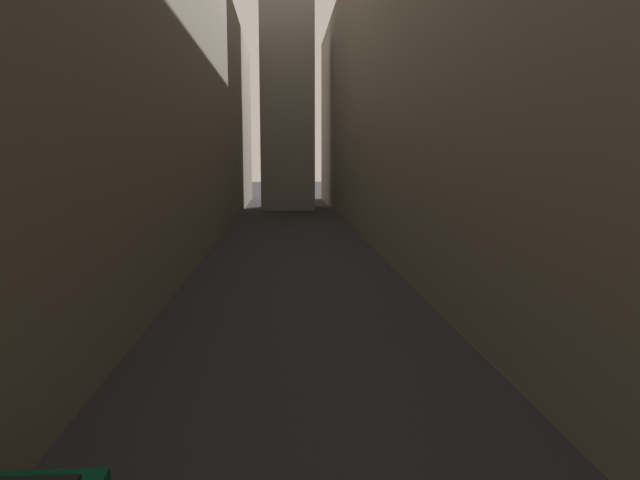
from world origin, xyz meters
TOP-DOWN VIEW (x-y plane):
  - ground_plane at (0.00, 48.00)m, footprint 264.00×264.00m
  - building_block_left at (-11.16, 50.00)m, footprint 11.32×108.00m
  - building_block_right at (13.47, 50.00)m, footprint 15.94×108.00m

SIDE VIEW (x-z plane):
  - ground_plane at x=0.00m, z-range 0.00..0.00m
  - building_block_left at x=-11.16m, z-range 0.00..21.93m
  - building_block_right at x=13.47m, z-range 0.00..23.71m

